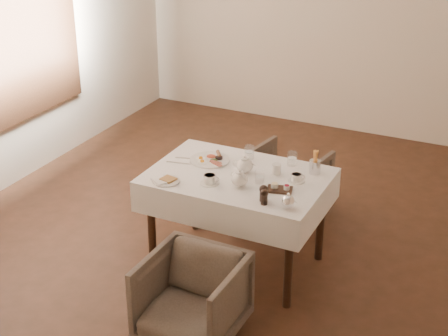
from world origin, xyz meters
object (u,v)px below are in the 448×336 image
(breakfast_plate, at_px, (210,159))
(teapot_centre, at_px, (245,164))
(armchair_far, at_px, (285,183))
(armchair_near, at_px, (192,298))
(table, at_px, (238,189))

(breakfast_plate, height_order, teapot_centre, teapot_centre)
(breakfast_plate, xyz_separation_m, teapot_centre, (0.32, -0.08, 0.06))
(teapot_centre, bearing_deg, breakfast_plate, 156.34)
(teapot_centre, bearing_deg, armchair_far, 79.45)
(armchair_near, xyz_separation_m, armchair_far, (-0.06, 1.79, 0.01))
(armchair_near, xyz_separation_m, breakfast_plate, (-0.38, 1.02, 0.48))
(armchair_near, height_order, teapot_centre, teapot_centre)
(armchair_near, relative_size, armchair_far, 0.97)
(table, xyz_separation_m, teapot_centre, (0.03, 0.06, 0.18))
(table, height_order, breakfast_plate, breakfast_plate)
(table, relative_size, armchair_near, 2.06)
(armchair_near, bearing_deg, breakfast_plate, 111.17)
(table, bearing_deg, armchair_far, 87.78)
(table, bearing_deg, armchair_near, -84.18)
(breakfast_plate, distance_m, teapot_centre, 0.33)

